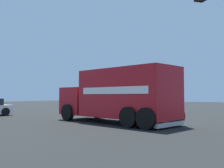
{
  "coord_description": "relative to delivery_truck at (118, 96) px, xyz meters",
  "views": [
    {
      "loc": [
        -6.66,
        13.68,
        1.53
      ],
      "look_at": [
        0.49,
        1.61,
        2.18
      ],
      "focal_mm": 40.65,
      "sensor_mm": 36.0,
      "label": 1
    }
  ],
  "objects": [
    {
      "name": "ground_plane",
      "position": [
        -0.34,
        -1.18,
        -1.54
      ],
      "size": [
        100.0,
        100.0,
        0.0
      ],
      "primitive_type": "plane",
      "color": "black"
    },
    {
      "name": "delivery_truck",
      "position": [
        0.0,
        0.0,
        0.0
      ],
      "size": [
        7.91,
        4.38,
        2.99
      ],
      "color": "#AD141E",
      "rests_on": "ground"
    }
  ]
}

